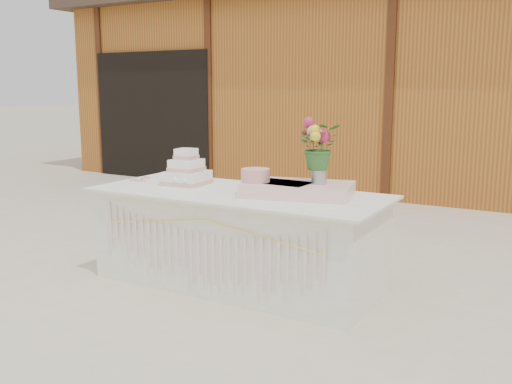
% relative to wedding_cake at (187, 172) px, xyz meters
% --- Properties ---
extents(ground, '(80.00, 80.00, 0.00)m').
position_rel_wedding_cake_xyz_m(ground, '(0.57, -0.10, -0.87)').
color(ground, beige).
rests_on(ground, ground).
extents(barn, '(12.60, 4.60, 3.30)m').
position_rel_wedding_cake_xyz_m(barn, '(0.56, 5.90, 0.80)').
color(barn, '#9F6221').
rests_on(barn, ground).
extents(cake_table, '(2.40, 1.00, 0.77)m').
position_rel_wedding_cake_xyz_m(cake_table, '(0.57, -0.10, -0.49)').
color(cake_table, white).
rests_on(cake_table, ground).
extents(wedding_cake, '(0.37, 0.37, 0.31)m').
position_rel_wedding_cake_xyz_m(wedding_cake, '(0.00, 0.00, 0.00)').
color(wedding_cake, white).
rests_on(wedding_cake, cake_table).
extents(pink_cake_stand, '(0.28, 0.28, 0.20)m').
position_rel_wedding_cake_xyz_m(pink_cake_stand, '(0.76, -0.14, 0.01)').
color(pink_cake_stand, white).
rests_on(pink_cake_stand, cake_table).
extents(satin_runner, '(0.90, 0.64, 0.10)m').
position_rel_wedding_cake_xyz_m(satin_runner, '(1.07, -0.02, -0.05)').
color(satin_runner, '#F9D3C8').
rests_on(satin_runner, cake_table).
extents(flower_vase, '(0.12, 0.12, 0.16)m').
position_rel_wedding_cake_xyz_m(flower_vase, '(1.23, 0.01, 0.08)').
color(flower_vase, '#ABABB0').
rests_on(flower_vase, satin_runner).
extents(bouquet, '(0.41, 0.40, 0.35)m').
position_rel_wedding_cake_xyz_m(bouquet, '(1.23, 0.01, 0.33)').
color(bouquet, '#2D5D25').
rests_on(bouquet, flower_vase).
extents(loose_flowers, '(0.18, 0.40, 0.02)m').
position_rel_wedding_cake_xyz_m(loose_flowers, '(-0.45, 0.05, -0.09)').
color(loose_flowers, pink).
rests_on(loose_flowers, cake_table).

